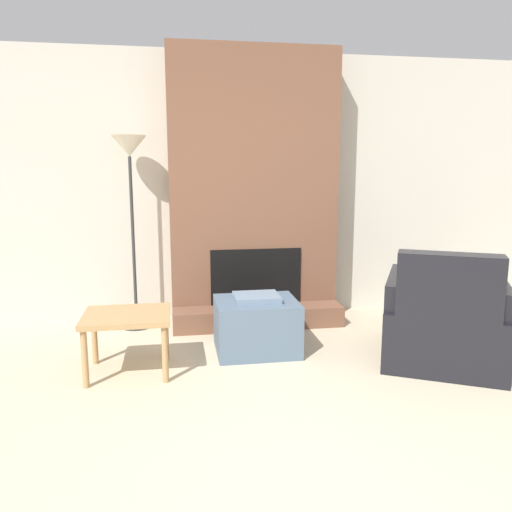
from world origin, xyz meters
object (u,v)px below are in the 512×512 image
at_px(ottoman, 256,325).
at_px(armchair, 444,325).
at_px(side_table, 127,322).
at_px(floor_lamp_left, 130,167).

height_order(ottoman, armchair, armchair).
bearing_deg(side_table, armchair, -4.08).
bearing_deg(ottoman, floor_lamp_left, 141.17).
bearing_deg(side_table, floor_lamp_left, 91.03).
bearing_deg(side_table, ottoman, 15.59).
bearing_deg(floor_lamp_left, ottoman, -38.83).
relative_size(ottoman, floor_lamp_left, 0.37).
relative_size(ottoman, side_table, 1.07).
relative_size(side_table, floor_lamp_left, 0.35).
xyz_separation_m(armchair, side_table, (-2.40, 0.17, 0.09)).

